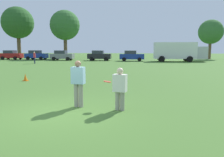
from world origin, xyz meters
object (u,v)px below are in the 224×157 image
object	(u,v)px
parked_car_near_right	(132,56)
bystander_field_marshal	(35,57)
parked_car_center	(62,55)
parked_car_near_left	(11,55)
frisbee	(107,82)
traffic_cone	(25,77)
parked_car_mid_right	(99,55)
player_defender	(120,87)
parked_car_mid_left	(36,55)
box_truck	(178,51)
player_thrower	(78,81)

from	to	relation	value
parked_car_near_right	bystander_field_marshal	bearing A→B (deg)	-146.49
parked_car_center	bystander_field_marshal	size ratio (longest dim) A/B	2.51
parked_car_near_right	parked_car_near_left	bearing A→B (deg)	176.16
frisbee	parked_car_near_left	world-z (taller)	parked_car_near_left
bystander_field_marshal	traffic_cone	bearing A→B (deg)	-63.33
traffic_cone	parked_car_mid_right	distance (m)	25.64
player_defender	bystander_field_marshal	world-z (taller)	bystander_field_marshal
parked_car_mid_right	traffic_cone	bearing A→B (deg)	-88.54
parked_car_mid_right	frisbee	bearing A→B (deg)	-76.92
parked_car_mid_right	bystander_field_marshal	distance (m)	12.13
parked_car_mid_right	parked_car_mid_left	bearing A→B (deg)	175.36
player_defender	box_truck	size ratio (longest dim) A/B	0.17
player_thrower	player_defender	xyz separation A→B (m)	(1.55, -0.20, -0.14)
parked_car_near_left	parked_car_mid_left	world-z (taller)	same
player_thrower	frisbee	size ratio (longest dim) A/B	6.25
player_defender	parked_car_mid_left	xyz separation A→B (m)	(-20.61, 32.65, 0.10)
traffic_cone	parked_car_near_left	bearing A→B (deg)	125.32
parked_car_near_left	parked_car_mid_right	bearing A→B (deg)	-2.54
parked_car_near_left	box_truck	size ratio (longest dim) A/B	0.50
parked_car_near_left	parked_car_center	size ratio (longest dim) A/B	1.00
player_defender	parked_car_mid_right	world-z (taller)	parked_car_mid_right
parked_car_near_left	parked_car_center	world-z (taller)	same
player_thrower	traffic_cone	size ratio (longest dim) A/B	3.55
parked_car_center	parked_car_near_right	size ratio (longest dim) A/B	1.00
parked_car_center	box_truck	size ratio (longest dim) A/B	0.50
parked_car_near_right	frisbee	bearing A→B (deg)	-87.53
player_defender	parked_car_center	world-z (taller)	parked_car_center
box_truck	bystander_field_marshal	bearing A→B (deg)	-157.43
parked_car_mid_left	traffic_cone	bearing A→B (deg)	-63.15
frisbee	box_truck	world-z (taller)	box_truck
traffic_cone	parked_car_mid_left	bearing A→B (deg)	116.85
frisbee	parked_car_center	distance (m)	34.02
parked_car_mid_right	parked_car_near_right	xyz separation A→B (m)	(5.95, -0.81, 0.00)
player_defender	traffic_cone	bearing A→B (deg)	139.92
parked_car_near_right	parked_car_mid_right	bearing A→B (deg)	172.22
player_thrower	parked_car_mid_right	size ratio (longest dim) A/B	0.40
parked_car_mid_left	parked_car_near_right	xyz separation A→B (m)	(18.79, -1.86, 0.00)
traffic_cone	parked_car_mid_left	size ratio (longest dim) A/B	0.11
frisbee	parked_car_mid_right	xyz separation A→B (m)	(-7.26, 31.27, -0.02)
frisbee	traffic_cone	distance (m)	8.72
parked_car_near_right	box_truck	world-z (taller)	box_truck
traffic_cone	parked_car_near_right	world-z (taller)	parked_car_near_right
traffic_cone	parked_car_mid_right	world-z (taller)	parked_car_mid_right
parked_car_near_right	player_defender	bearing A→B (deg)	-86.62
player_defender	box_truck	world-z (taller)	box_truck
player_thrower	player_defender	distance (m)	1.57
traffic_cone	bystander_field_marshal	world-z (taller)	bystander_field_marshal
box_truck	bystander_field_marshal	distance (m)	22.93
frisbee	bystander_field_marshal	distance (m)	26.12
parked_car_near_left	frisbee	bearing A→B (deg)	-51.70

